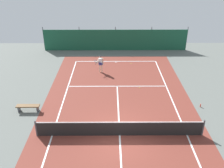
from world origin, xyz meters
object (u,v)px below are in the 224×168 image
Objects in this scene: tennis_player at (101,63)px; water_bottle at (200,106)px; tennis_net at (120,129)px; tennis_ball_midcourt at (131,63)px; tennis_ball_near_player at (140,88)px; courtside_bench at (28,107)px.

water_bottle is (7.41, -6.07, -0.84)m from tennis_player.
tennis_net is 11.39m from tennis_ball_midcourt.
tennis_ball_near_player is (1.86, 6.09, -0.48)m from tennis_net.
tennis_net is 6.74m from water_bottle.
water_bottle is (5.94, 3.17, -0.39)m from tennis_net.
tennis_net reaches higher than water_bottle.
tennis_net is 6.86m from courtside_bench.
tennis_net reaches higher than tennis_ball_midcourt.
water_bottle is at bearing -35.62° from tennis_ball_near_player.
tennis_player is at bearing -145.93° from tennis_ball_midcourt.
tennis_ball_near_player is (3.33, -3.15, -0.93)m from tennis_player.
tennis_player is at bearing 99.06° from tennis_net.
tennis_net is 6.33× the size of courtside_bench.
tennis_net is 42.17× the size of water_bottle.
tennis_net is at bearing -97.74° from tennis_ball_midcourt.
courtside_bench is (-4.84, -6.56, -0.59)m from tennis_player.
tennis_ball_near_player is 1.00× the size of tennis_ball_midcourt.
water_bottle is (4.40, -8.10, 0.09)m from tennis_ball_midcourt.
courtside_bench is 12.26m from water_bottle.
tennis_net is at bearing 120.07° from tennis_player.
tennis_ball_near_player is at bearing 157.65° from tennis_player.
tennis_net is at bearing -106.95° from tennis_ball_near_player.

